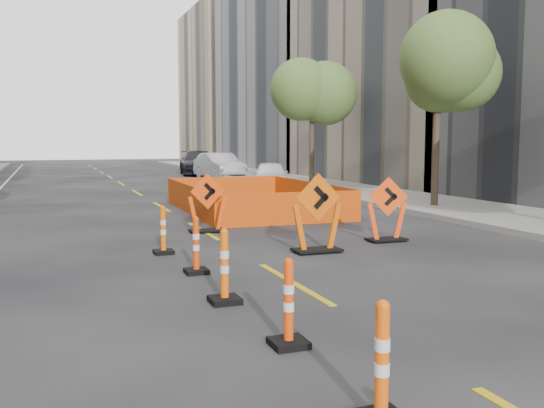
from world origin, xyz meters
name	(u,v)px	position (x,y,z in m)	size (l,w,h in m)	color
ground_plane	(443,370)	(0.00, 0.00, 0.00)	(140.00, 140.00, 0.00)	black
sidewalk_right	(449,207)	(9.00, 12.00, 0.07)	(4.00, 90.00, 0.15)	gray
bld_right_c	(441,55)	(17.00, 23.80, 7.00)	(12.00, 16.00, 14.00)	gray
bld_right_d	(317,43)	(17.00, 40.20, 10.00)	(12.00, 18.00, 20.00)	gray
bld_right_e	(246,87)	(17.00, 58.60, 8.00)	(12.00, 14.00, 16.00)	tan
tree_r_b	(438,72)	(8.40, 12.00, 4.53)	(2.80, 2.80, 5.95)	#382B1E
tree_r_c	(312,94)	(8.40, 22.00, 4.53)	(2.80, 2.80, 5.95)	#382B1E
channelizer_2	(382,363)	(-1.21, -0.82, 0.52)	(0.41, 0.41, 1.05)	#F8550A
channelizer_3	(289,302)	(-1.20, 1.20, 0.51)	(0.40, 0.40, 1.01)	#EC3E09
channelizer_4	(224,266)	(-1.37, 3.21, 0.54)	(0.42, 0.42, 1.08)	#ED5D0A
channelizer_5	(196,245)	(-1.30, 5.23, 0.50)	(0.39, 0.39, 1.00)	#DF3C09
channelizer_6	(163,230)	(-1.51, 7.24, 0.50)	(0.39, 0.39, 0.99)	#E75F09
chevron_sign_left	(207,203)	(0.06, 9.76, 0.74)	(0.99, 0.59, 1.48)	#F6450A
chevron_sign_center	(317,213)	(1.49, 6.30, 0.82)	(1.09, 0.65, 1.64)	#D95309
chevron_sign_right	(387,209)	(3.55, 6.99, 0.74)	(0.98, 0.59, 1.48)	#FE410A
safety_fence	(251,197)	(2.59, 13.84, 0.45)	(4.22, 7.18, 0.90)	#FF560D
parked_car_near	(271,176)	(6.05, 21.39, 0.67)	(1.57, 3.91, 1.33)	white
parked_car_mid	(220,166)	(5.74, 29.09, 0.78)	(1.65, 4.74, 1.56)	#A7A7AC
parked_car_far	(198,163)	(5.79, 34.78, 0.79)	(2.22, 5.45, 1.58)	black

